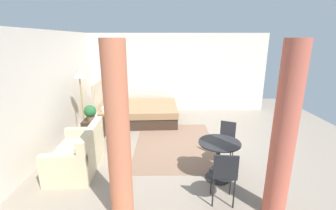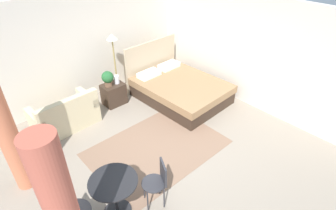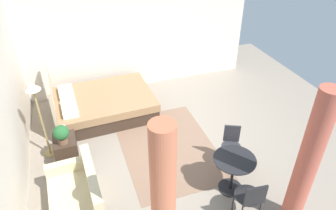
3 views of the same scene
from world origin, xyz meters
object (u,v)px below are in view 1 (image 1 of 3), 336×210
at_px(couch, 79,155).
at_px(floor_lamp, 80,84).
at_px(vase, 94,114).
at_px(nightstand, 94,130).
at_px(cafe_chair_near_couch, 224,172).
at_px(balcony_table, 219,153).
at_px(bed, 137,112).
at_px(potted_plant, 90,112).
at_px(cafe_chair_near_window, 227,138).

height_order(couch, floor_lamp, floor_lamp).
distance_m(vase, floor_lamp, 0.79).
height_order(nightstand, cafe_chair_near_couch, cafe_chair_near_couch).
height_order(vase, balcony_table, vase).
xyz_separation_m(vase, cafe_chair_near_couch, (-2.45, -2.57, -0.10)).
xyz_separation_m(couch, nightstand, (1.29, 0.10, -0.01)).
relative_size(couch, vase, 6.68).
xyz_separation_m(nightstand, vase, (0.12, -0.01, 0.37)).
relative_size(bed, balcony_table, 3.21).
distance_m(potted_plant, floor_lamp, 0.78).
bearing_deg(potted_plant, bed, -31.11).
bearing_deg(cafe_chair_near_window, vase, 67.81).
bearing_deg(cafe_chair_near_window, cafe_chair_near_couch, 164.01).
distance_m(couch, nightstand, 1.29).
relative_size(potted_plant, cafe_chair_near_couch, 0.44).
relative_size(nightstand, vase, 2.63).
height_order(bed, balcony_table, bed).
bearing_deg(bed, floor_lamp, 130.87).
distance_m(couch, balcony_table, 2.60).
bearing_deg(cafe_chair_near_window, potted_plant, 71.73).
bearing_deg(bed, cafe_chair_near_window, -139.80).
relative_size(potted_plant, cafe_chair_near_window, 0.46).
bearing_deg(cafe_chair_near_window, nightstand, 69.92).
bearing_deg(balcony_table, couch, 81.53).
height_order(couch, balcony_table, couch).
bearing_deg(vase, floor_lamp, 58.95).
xyz_separation_m(bed, vase, (-1.25, 0.86, 0.36)).
xyz_separation_m(vase, floor_lamp, (0.21, 0.34, 0.68)).
distance_m(bed, balcony_table, 3.53).
xyz_separation_m(floor_lamp, balcony_table, (-2.00, -2.99, -0.83)).
relative_size(potted_plant, floor_lamp, 0.23).
height_order(bed, nightstand, bed).
height_order(floor_lamp, balcony_table, floor_lamp).
height_order(couch, potted_plant, potted_plant).
bearing_deg(cafe_chair_near_couch, bed, 24.75).
xyz_separation_m(couch, vase, (1.41, 0.09, 0.36)).
bearing_deg(cafe_chair_near_couch, cafe_chair_near_window, -15.99).
bearing_deg(balcony_table, bed, 30.38).
distance_m(cafe_chair_near_window, cafe_chair_near_couch, 1.31).
relative_size(nightstand, potted_plant, 1.42).
bearing_deg(floor_lamp, cafe_chair_near_couch, -132.38).
xyz_separation_m(bed, couch, (-2.66, 0.78, 0.00)).
distance_m(nightstand, cafe_chair_near_couch, 3.49).
relative_size(floor_lamp, cafe_chair_near_couch, 1.90).
relative_size(couch, nightstand, 2.54).
relative_size(vase, balcony_table, 0.28).
bearing_deg(cafe_chair_near_window, couch, 94.28).
distance_m(bed, couch, 2.77).
height_order(floor_lamp, cafe_chair_near_window, floor_lamp).
relative_size(nightstand, cafe_chair_near_window, 0.65).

